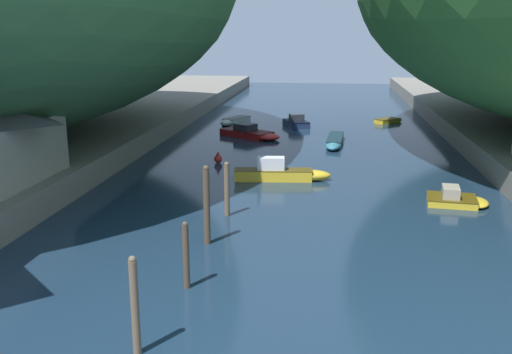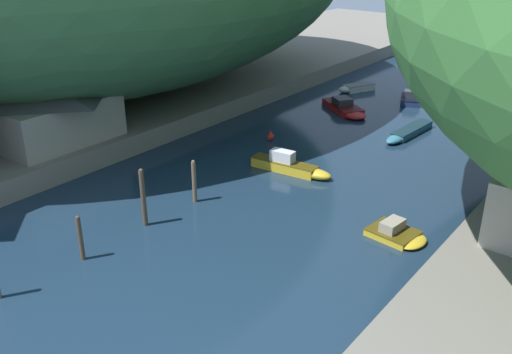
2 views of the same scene
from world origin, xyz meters
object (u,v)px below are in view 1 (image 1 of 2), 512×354
boat_cabin_cruiser (457,199)px  channel_buoy_near (218,158)px  boat_moored_right (390,120)px  boat_far_right_bank (295,122)px  boat_near_quay (252,133)px  boat_yellow_tender (283,173)px  boat_open_rowboat (234,121)px  boat_white_cruiser (335,142)px

boat_cabin_cruiser → channel_buoy_near: 16.27m
boat_moored_right → boat_far_right_bank: (-9.22, -3.27, 0.16)m
channel_buoy_near → boat_far_right_bank: bearing=75.5°
boat_far_right_bank → channel_buoy_near: (-4.25, -16.42, -0.06)m
boat_far_right_bank → boat_cabin_cruiser: size_ratio=1.28×
boat_far_right_bank → boat_near_quay: boat_far_right_bank is taller
boat_near_quay → boat_far_right_bank: bearing=-172.7°
boat_near_quay → channel_buoy_near: (-0.98, -9.94, -0.02)m
boat_far_right_bank → boat_yellow_tender: 20.54m
boat_moored_right → boat_near_quay: 15.85m
boat_open_rowboat → boat_moored_right: 15.47m
boat_moored_right → boat_cabin_cruiser: 27.61m
boat_cabin_cruiser → boat_near_quay: 22.22m
boat_yellow_tender → boat_open_rowboat: bearing=-168.3°
boat_white_cruiser → boat_cabin_cruiser: boat_cabin_cruiser is taller
boat_moored_right → boat_near_quay: boat_near_quay is taller
channel_buoy_near → boat_moored_right: bearing=55.6°
boat_white_cruiser → boat_yellow_tender: 11.88m
boat_moored_right → channel_buoy_near: 23.86m
boat_moored_right → boat_far_right_bank: size_ratio=0.75×
boat_open_rowboat → boat_yellow_tender: bearing=132.3°
boat_moored_right → boat_yellow_tender: bearing=-63.9°
boat_open_rowboat → boat_moored_right: bearing=-143.3°
boat_open_rowboat → boat_yellow_tender: size_ratio=0.69×
boat_moored_right → boat_white_cruiser: bearing=-67.9°
boat_open_rowboat → boat_far_right_bank: (5.93, -0.11, 0.06)m
boat_far_right_bank → channel_buoy_near: size_ratio=5.05×
boat_moored_right → boat_yellow_tender: 25.34m
boat_near_quay → boat_cabin_cruiser: bearing=70.7°
boat_white_cruiser → channel_buoy_near: (-7.95, -7.33, 0.04)m
boat_cabin_cruiser → boat_moored_right: bearing=-171.5°
boat_yellow_tender → boat_near_quay: boat_yellow_tender is taller
boat_yellow_tender → channel_buoy_near: size_ratio=7.12×
boat_cabin_cruiser → channel_buoy_near: (-14.22, 7.91, 0.04)m
boat_yellow_tender → boat_white_cruiser: bearing=158.8°
boat_near_quay → boat_open_rowboat: bearing=-124.0°
boat_open_rowboat → boat_yellow_tender: boat_yellow_tender is taller
boat_open_rowboat → boat_white_cruiser: size_ratio=0.65×
boat_open_rowboat → boat_cabin_cruiser: 29.15m
boat_moored_right → boat_yellow_tender: boat_yellow_tender is taller
boat_far_right_bank → boat_near_quay: (-3.28, -6.48, -0.03)m
boat_open_rowboat → boat_near_quay: size_ratio=0.70×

